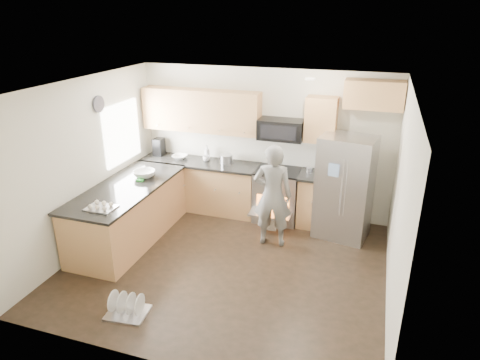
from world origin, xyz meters
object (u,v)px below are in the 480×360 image
(refrigerator, at_px, (345,188))
(dish_rack, at_px, (127,308))
(stove_range, at_px, (278,183))
(person, at_px, (273,196))

(refrigerator, distance_m, dish_rack, 3.75)
(stove_range, relative_size, refrigerator, 1.06)
(refrigerator, relative_size, dish_rack, 3.23)
(stove_range, height_order, dish_rack, stove_range)
(refrigerator, bearing_deg, stove_range, 178.09)
(person, bearing_deg, dish_rack, 53.15)
(refrigerator, distance_m, person, 1.20)
(stove_range, relative_size, dish_rack, 3.41)
(stove_range, bearing_deg, refrigerator, -11.91)
(stove_range, distance_m, dish_rack, 3.36)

